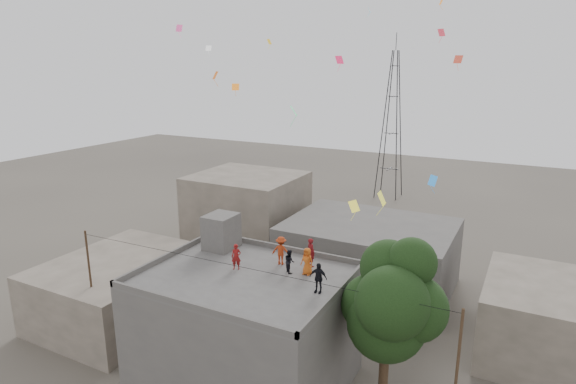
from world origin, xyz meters
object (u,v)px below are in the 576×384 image
(transmission_tower, at_px, (392,125))
(person_red_adult, at_px, (311,252))
(stair_head_box, at_px, (221,232))
(tree, at_px, (392,303))
(person_dark_adult, at_px, (318,278))

(transmission_tower, relative_size, person_red_adult, 13.04)
(stair_head_box, distance_m, transmission_tower, 37.46)
(stair_head_box, bearing_deg, tree, -10.74)
(transmission_tower, distance_m, person_red_adult, 37.96)
(tree, height_order, person_dark_adult, tree)
(stair_head_box, relative_size, person_dark_adult, 1.38)
(person_red_adult, bearing_deg, transmission_tower, -46.36)
(transmission_tower, xyz_separation_m, person_red_adult, (6.44, -37.34, -2.20))
(person_red_adult, distance_m, person_dark_adult, 3.02)
(tree, relative_size, person_dark_adult, 6.26)
(stair_head_box, xyz_separation_m, transmission_tower, (-0.80, 37.40, 1.97))
(transmission_tower, xyz_separation_m, person_dark_adult, (8.01, -39.92, -2.24))
(transmission_tower, relative_size, person_dark_adult, 13.77)
(person_dark_adult, bearing_deg, stair_head_box, 158.03)
(stair_head_box, distance_m, person_dark_adult, 7.64)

